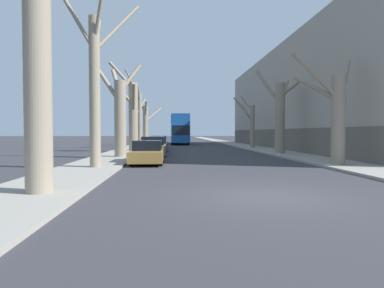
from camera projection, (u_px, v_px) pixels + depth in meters
The scene contains 18 objects.
ground_plane at pixel (265, 196), 9.41m from camera, with size 300.00×300.00×0.00m, color #333338.
sidewalk_left at pixel (148, 142), 58.90m from camera, with size 3.03×120.00×0.12m, color gray.
sidewalk_right at pixel (223, 142), 59.68m from camera, with size 3.03×120.00×0.12m, color gray.
building_facade_right at pixel (317, 100), 36.59m from camera, with size 10.08×41.26×10.39m.
street_tree_left_0 at pixel (39, 38), 9.27m from camera, with size 2.35×3.11×9.67m.
street_tree_left_1 at pixel (96, 81), 16.11m from camera, with size 3.40×3.21×9.19m.
street_tree_left_2 at pixel (120, 113), 23.21m from camera, with size 3.46×2.48×6.64m.
street_tree_left_3 at pixel (132, 113), 30.93m from camera, with size 2.79×3.27×8.28m.
street_tree_left_4 at pixel (139, 116), 37.28m from camera, with size 2.06×4.07×8.43m.
street_tree_left_5 at pixel (146, 123), 45.62m from camera, with size 3.10×4.27×6.01m.
street_tree_right_0 at pixel (336, 113), 17.71m from camera, with size 3.95×1.95×5.89m.
street_tree_right_1 at pixel (280, 114), 26.99m from camera, with size 3.22×3.56×6.84m.
street_tree_right_2 at pixel (251, 124), 36.84m from camera, with size 2.31×1.20×5.76m.
double_decker_bus at pixel (180, 128), 50.78m from camera, with size 2.57×11.25×4.27m.
parked_car_0 at pixel (148, 152), 19.28m from camera, with size 1.76×4.55×1.30m.
parked_car_1 at pixel (153, 147), 25.04m from camera, with size 1.83×4.04×1.44m.
parked_car_2 at pixel (157, 144), 31.21m from camera, with size 1.88×4.01×1.39m.
parked_car_3 at pixel (159, 142), 37.02m from camera, with size 1.77×4.56×1.38m.
Camera 1 is at (-2.57, -9.22, 1.77)m, focal length 32.00 mm.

